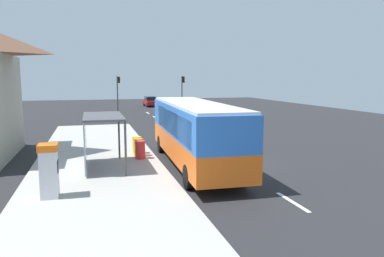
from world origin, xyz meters
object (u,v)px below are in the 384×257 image
(white_van, at_px, (182,108))
(traffic_light_near_side, at_px, (183,87))
(recycling_bin_yellow, at_px, (137,145))
(recycling_bin_orange, at_px, (139,147))
(bus, at_px, (194,130))
(traffic_light_far_side, at_px, (118,88))
(sedan_near, at_px, (151,101))
(recycling_bin_red, at_px, (140,150))
(bus_shelter, at_px, (97,128))
(ticket_machine, at_px, (49,170))

(white_van, relative_size, traffic_light_near_side, 1.13)
(recycling_bin_yellow, bearing_deg, recycling_bin_orange, -90.00)
(bus, xyz_separation_m, recycling_bin_yellow, (-2.49, 3.08, -1.19))
(white_van, relative_size, recycling_bin_orange, 5.55)
(bus, bearing_deg, traffic_light_far_side, 92.44)
(white_van, xyz_separation_m, recycling_bin_yellow, (-6.40, -15.62, -0.69))
(recycling_bin_orange, bearing_deg, traffic_light_near_side, 71.67)
(recycling_bin_orange, bearing_deg, bus, -43.66)
(white_van, distance_m, recycling_bin_orange, 17.54)
(recycling_bin_orange, height_order, traffic_light_near_side, traffic_light_near_side)
(white_van, xyz_separation_m, sedan_near, (0.10, 20.70, -0.55))
(recycling_bin_yellow, relative_size, traffic_light_far_side, 0.21)
(recycling_bin_red, relative_size, recycling_bin_orange, 1.00)
(traffic_light_near_side, height_order, bus_shelter, traffic_light_near_side)
(bus, relative_size, ticket_machine, 5.72)
(bus, xyz_separation_m, traffic_light_near_side, (7.21, 31.67, 1.27))
(sedan_near, distance_m, recycling_bin_orange, 37.58)
(sedan_near, relative_size, bus_shelter, 1.11)
(recycling_bin_red, relative_size, recycling_bin_yellow, 1.00)
(bus, relative_size, white_van, 2.10)
(recycling_bin_yellow, xyz_separation_m, bus_shelter, (-2.21, -2.87, 1.44))
(bus_shelter, bearing_deg, recycling_bin_orange, 44.50)
(recycling_bin_red, height_order, traffic_light_far_side, traffic_light_far_side)
(recycling_bin_red, bearing_deg, white_van, 69.39)
(white_van, bearing_deg, recycling_bin_yellow, -112.28)
(white_van, relative_size, traffic_light_far_side, 1.14)
(bus, xyz_separation_m, recycling_bin_red, (-2.49, 1.68, -1.19))
(bus, bearing_deg, recycling_bin_orange, 136.34)
(white_van, height_order, recycling_bin_yellow, white_van)
(sedan_near, bearing_deg, recycling_bin_yellow, -100.15)
(bus, distance_m, recycling_bin_yellow, 4.13)
(white_van, relative_size, sedan_near, 1.19)
(traffic_light_far_side, bearing_deg, sedan_near, 52.07)
(recycling_bin_red, distance_m, traffic_light_far_side, 30.91)
(white_van, bearing_deg, traffic_light_far_side, 111.03)
(bus, distance_m, bus_shelter, 4.71)
(ticket_machine, bearing_deg, sedan_near, 76.43)
(traffic_light_near_side, distance_m, traffic_light_far_side, 8.64)
(bus, bearing_deg, white_van, 78.18)
(sedan_near, height_order, ticket_machine, ticket_machine)
(recycling_bin_orange, xyz_separation_m, traffic_light_far_side, (1.10, 30.09, 2.44))
(traffic_light_near_side, relative_size, traffic_light_far_side, 1.01)
(bus, height_order, ticket_machine, bus)
(white_van, height_order, recycling_bin_orange, white_van)
(traffic_light_near_side, bearing_deg, recycling_bin_yellow, -108.75)
(recycling_bin_orange, bearing_deg, ticket_machine, -122.18)
(bus, distance_m, sedan_near, 39.61)
(recycling_bin_yellow, bearing_deg, sedan_near, 79.85)
(white_van, bearing_deg, ticket_machine, -114.61)
(bus, bearing_deg, recycling_bin_yellow, 128.99)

